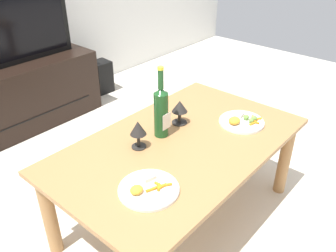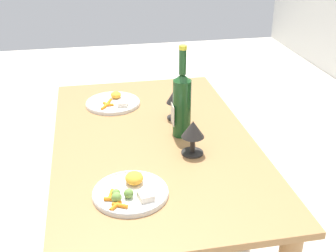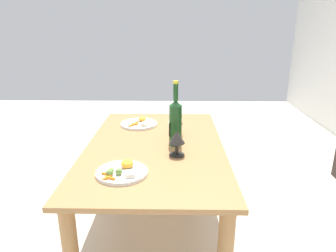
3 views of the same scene
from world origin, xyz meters
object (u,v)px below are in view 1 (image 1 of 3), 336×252
at_px(goblet_right, 180,108).
at_px(dining_table, 180,155).
at_px(tv_screen, 4,32).
at_px(goblet_left, 138,130).
at_px(dinner_plate_right, 242,121).
at_px(wine_bottle, 161,110).
at_px(floor_speaker, 102,77).
at_px(tv_stand, 19,96).
at_px(dinner_plate_left, 148,189).

bearing_deg(goblet_right, dining_table, -139.63).
height_order(tv_screen, goblet_right, tv_screen).
relative_size(dining_table, goblet_left, 9.07).
bearing_deg(goblet_right, dinner_plate_right, -49.59).
bearing_deg(dining_table, wine_bottle, 94.56).
bearing_deg(goblet_right, goblet_left, -180.00).
height_order(wine_bottle, goblet_left, wine_bottle).
xyz_separation_m(floor_speaker, wine_bottle, (-0.85, -1.55, 0.51)).
bearing_deg(floor_speaker, dinner_plate_right, -100.13).
xyz_separation_m(tv_stand, wine_bottle, (0.01, -1.53, 0.40)).
distance_m(wine_bottle, goblet_left, 0.16).
distance_m(tv_screen, wine_bottle, 1.53).
xyz_separation_m(tv_stand, goblet_right, (0.17, -1.52, 0.35)).
relative_size(dining_table, tv_stand, 1.04).
bearing_deg(tv_screen, dinner_plate_right, -77.55).
bearing_deg(dining_table, floor_speaker, 63.31).
height_order(floor_speaker, goblet_left, goblet_left).
distance_m(tv_screen, dinner_plate_left, 1.83).
distance_m(goblet_right, dinner_plate_right, 0.35).
relative_size(dining_table, wine_bottle, 3.50).
relative_size(wine_bottle, goblet_right, 2.76).
distance_m(dining_table, tv_stand, 1.66).
distance_m(floor_speaker, goblet_left, 1.90).
bearing_deg(dining_table, dinner_plate_left, -160.40).
relative_size(dining_table, floor_speaker, 4.26).
bearing_deg(wine_bottle, floor_speaker, 61.30).
bearing_deg(tv_stand, dinner_plate_right, -77.56).
bearing_deg(wine_bottle, dining_table, -85.44).
distance_m(dining_table, dinner_plate_left, 0.41).
height_order(floor_speaker, dinner_plate_right, dinner_plate_right).
bearing_deg(tv_stand, wine_bottle, -89.55).
height_order(tv_screen, wine_bottle, tv_screen).
bearing_deg(dinner_plate_right, wine_bottle, 146.31).
bearing_deg(floor_speaker, tv_screen, -173.85).
bearing_deg(tv_stand, floor_speaker, 1.58).
bearing_deg(wine_bottle, dinner_plate_right, -33.69).
distance_m(tv_screen, goblet_left, 1.53).
bearing_deg(goblet_left, tv_screen, 84.48).
xyz_separation_m(goblet_left, goblet_right, (0.32, 0.00, -0.01)).
xyz_separation_m(wine_bottle, dinner_plate_left, (-0.36, -0.25, -0.14)).
distance_m(tv_stand, goblet_right, 1.57).
bearing_deg(dining_table, tv_screen, 90.75).
height_order(dining_table, tv_screen, tv_screen).
xyz_separation_m(dining_table, tv_screen, (-0.02, 1.65, 0.35)).
relative_size(tv_screen, dinner_plate_left, 4.20).
distance_m(goblet_left, dinner_plate_left, 0.34).
bearing_deg(dinner_plate_right, goblet_right, 130.41).
distance_m(goblet_left, goblet_right, 0.32).
xyz_separation_m(tv_stand, goblet_left, (-0.15, -1.52, 0.35)).
xyz_separation_m(dining_table, tv_stand, (-0.02, 1.65, -0.17)).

